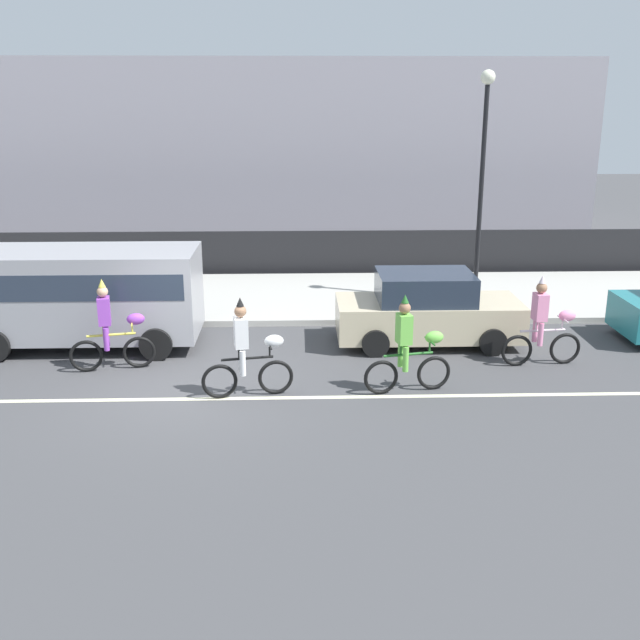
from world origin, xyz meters
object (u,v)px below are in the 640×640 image
parade_cyclist_lime (409,350)px  parade_cyclist_zebra (248,354)px  parked_van_grey (87,290)px  parked_car_beige (427,310)px  parade_cyclist_purple (112,330)px  street_lamp_post (483,154)px  parade_cyclist_pink (544,326)px

parade_cyclist_lime → parade_cyclist_zebra: bearing=-177.6°
parade_cyclist_zebra → parked_van_grey: 4.84m
parade_cyclist_lime → parked_van_grey: bearing=156.3°
parked_car_beige → parade_cyclist_zebra: bearing=-142.0°
parade_cyclist_purple → parade_cyclist_zebra: 3.22m
parade_cyclist_purple → parked_car_beige: 6.85m
street_lamp_post → parade_cyclist_zebra: bearing=-133.2°
parade_cyclist_purple → parade_cyclist_pink: same height
parade_cyclist_pink → parked_car_beige: bearing=145.5°
parade_cyclist_zebra → parade_cyclist_pink: 6.19m
parked_van_grey → parked_car_beige: 7.56m
parade_cyclist_purple → parked_van_grey: bearing=118.7°
parade_cyclist_purple → parked_car_beige: size_ratio=0.47×
parade_cyclist_zebra → parked_van_grey: size_ratio=0.38×
parked_van_grey → parade_cyclist_pink: bearing=-9.2°
parked_van_grey → parked_car_beige: bearing=-0.6°
parade_cyclist_purple → parked_van_grey: parked_van_grey is taller
parade_cyclist_zebra → parade_cyclist_purple: bearing=152.1°
parade_cyclist_pink → parked_van_grey: (-9.71, 1.57, 0.44)m
parade_cyclist_pink → street_lamp_post: 5.48m
parade_cyclist_purple → parade_cyclist_lime: 6.01m
parade_cyclist_lime → parade_cyclist_purple: bearing=166.7°
parade_cyclist_zebra → street_lamp_post: size_ratio=0.33×
street_lamp_post → parked_van_grey: bearing=-162.7°
parade_cyclist_pink → street_lamp_post: bearing=94.7°
parked_car_beige → street_lamp_post: 4.74m
parade_cyclist_zebra → parked_car_beige: bearing=38.0°
parade_cyclist_lime → parked_van_grey: 7.35m
parade_cyclist_pink → parked_car_beige: size_ratio=0.47×
parade_cyclist_lime → street_lamp_post: (2.62, 5.86, 3.15)m
parade_cyclist_purple → parked_van_grey: (-0.86, 1.57, 0.44)m
parade_cyclist_purple → parked_van_grey: 1.85m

